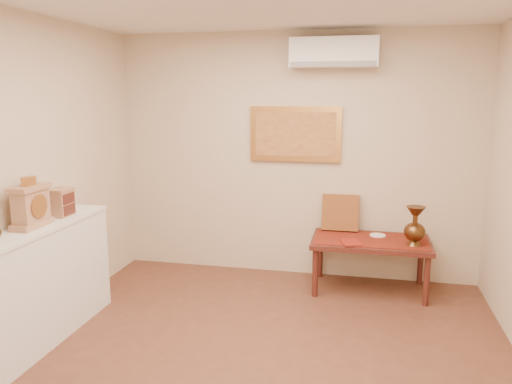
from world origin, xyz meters
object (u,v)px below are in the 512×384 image
(display_ledge, at_px, (25,293))
(low_table, at_px, (370,246))
(mantel_clock, at_px, (31,206))
(wooden_chest, at_px, (61,202))
(brass_urn_tall, at_px, (415,222))

(display_ledge, distance_m, low_table, 3.27)
(mantel_clock, distance_m, wooden_chest, 0.39)
(brass_urn_tall, bearing_deg, mantel_clock, -152.98)
(display_ledge, bearing_deg, mantel_clock, 91.36)
(display_ledge, xyz_separation_m, wooden_chest, (0.01, 0.56, 0.61))
(wooden_chest, bearing_deg, display_ledge, -90.65)
(display_ledge, distance_m, mantel_clock, 0.69)
(mantel_clock, relative_size, low_table, 0.34)
(low_table, bearing_deg, brass_urn_tall, -17.40)
(mantel_clock, xyz_separation_m, wooden_chest, (0.01, 0.39, -0.05))
(display_ledge, relative_size, low_table, 1.68)
(display_ledge, bearing_deg, low_table, 35.10)
(mantel_clock, bearing_deg, wooden_chest, 88.46)
(brass_urn_tall, height_order, wooden_chest, wooden_chest)
(brass_urn_tall, bearing_deg, wooden_chest, -158.90)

